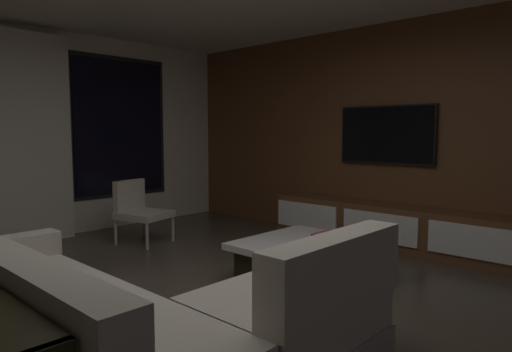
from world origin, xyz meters
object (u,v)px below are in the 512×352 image
media_console (392,228)px  mounted_tv (386,135)px  accent_chair_near_window (139,208)px  book_stack_on_coffee_table (327,237)px  sectional_couch (126,323)px  coffee_table (310,261)px

media_console → mounted_tv: size_ratio=2.52×
accent_chair_near_window → book_stack_on_coffee_table: bearing=-81.0°
sectional_couch → book_stack_on_coffee_table: sectional_couch is taller
book_stack_on_coffee_table → accent_chair_near_window: (-0.40, 2.53, 0.03)m
accent_chair_near_window → media_console: size_ratio=0.25×
accent_chair_near_window → mounted_tv: mounted_tv is taller
book_stack_on_coffee_table → media_console: 1.47m
coffee_table → mounted_tv: (1.78, 0.18, 1.16)m
sectional_couch → media_console: (3.64, 0.19, -0.04)m
coffee_table → media_console: (1.60, -0.02, 0.06)m
sectional_couch → accent_chair_near_window: 3.19m
coffee_table → book_stack_on_coffee_table: book_stack_on_coffee_table is taller
coffee_table → accent_chair_near_window: accent_chair_near_window is taller
mounted_tv → book_stack_on_coffee_table: bearing=-170.5°
coffee_table → media_console: bearing=-0.7°
sectional_couch → media_console: 3.65m
media_console → mounted_tv: 1.13m
accent_chair_near_window → mounted_tv: bearing=-47.8°
coffee_table → accent_chair_near_window: size_ratio=1.49×
accent_chair_near_window → media_console: bearing=-52.8°
book_stack_on_coffee_table → media_console: media_console is taller
book_stack_on_coffee_table → media_console: bearing=3.0°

